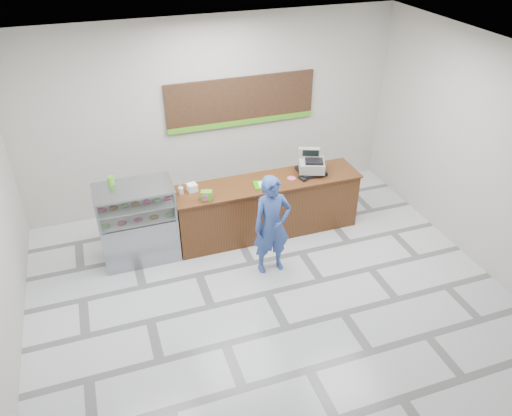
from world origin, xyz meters
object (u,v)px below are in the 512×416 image
object	(u,v)px
cash_register	(311,164)
display_case	(138,223)
sales_counter	(267,207)
customer	(272,225)
serving_tray	(266,185)

from	to	relation	value
cash_register	display_case	bearing A→B (deg)	-157.89
sales_counter	customer	distance (m)	1.08
sales_counter	serving_tray	world-z (taller)	serving_tray
serving_tray	customer	xyz separation A→B (m)	(-0.22, -0.88, -0.21)
display_case	cash_register	world-z (taller)	cash_register
serving_tray	display_case	bearing A→B (deg)	-174.15
display_case	serving_tray	size ratio (longest dim) A/B	3.05
display_case	cash_register	xyz separation A→B (m)	(3.05, 0.06, 0.51)
sales_counter	cash_register	xyz separation A→B (m)	(0.83, 0.06, 0.67)
display_case	serving_tray	xyz separation A→B (m)	(2.15, -0.11, 0.36)
cash_register	serving_tray	distance (m)	0.92
sales_counter	customer	xyz separation A→B (m)	(-0.29, -0.99, 0.32)
serving_tray	cash_register	bearing A→B (deg)	19.39
display_case	serving_tray	bearing A→B (deg)	-2.96
cash_register	serving_tray	bearing A→B (deg)	-148.37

